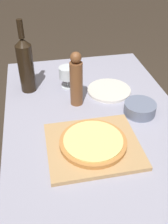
{
  "coord_description": "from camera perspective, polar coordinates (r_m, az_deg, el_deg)",
  "views": [
    {
      "loc": [
        -0.23,
        -0.86,
        1.48
      ],
      "look_at": [
        -0.06,
        0.02,
        0.8
      ],
      "focal_mm": 42.0,
      "sensor_mm": 36.0,
      "label": 1
    }
  ],
  "objects": [
    {
      "name": "small_bowl",
      "position": [
        1.23,
        12.06,
        0.79
      ],
      "size": [
        0.15,
        0.15,
        0.05
      ],
      "color": "slate",
      "rests_on": "dining_table"
    },
    {
      "name": "cutting_board",
      "position": [
        1.04,
        1.98,
        -7.31
      ],
      "size": [
        0.36,
        0.32,
        0.02
      ],
      "color": "tan",
      "rests_on": "dining_table"
    },
    {
      "name": "wine_bottle",
      "position": [
        1.35,
        -12.6,
        10.11
      ],
      "size": [
        0.08,
        0.08,
        0.37
      ],
      "color": "black",
      "rests_on": "dining_table"
    },
    {
      "name": "ground_plane",
      "position": [
        1.73,
        2.13,
        -21.97
      ],
      "size": [
        12.0,
        12.0,
        0.0
      ],
      "primitive_type": "plane",
      "color": "#382D23"
    },
    {
      "name": "dining_table",
      "position": [
        1.23,
        2.8,
        -6.32
      ],
      "size": [
        0.81,
        1.35,
        0.74
      ],
      "color": "#9393A8",
      "rests_on": "ground_plane"
    },
    {
      "name": "pizza",
      "position": [
        1.03,
        2.01,
        -6.5
      ],
      "size": [
        0.26,
        0.26,
        0.02
      ],
      "color": "#BC7A3D",
      "rests_on": "cutting_board"
    },
    {
      "name": "pepper_mill",
      "position": [
        1.22,
        -1.7,
        6.9
      ],
      "size": [
        0.06,
        0.06,
        0.27
      ],
      "color": "brown",
      "rests_on": "dining_table"
    },
    {
      "name": "wine_glass",
      "position": [
        1.37,
        -3.64,
        8.38
      ],
      "size": [
        0.09,
        0.09,
        0.12
      ],
      "color": "silver",
      "rests_on": "dining_table"
    },
    {
      "name": "dinner_plate",
      "position": [
        1.37,
        5.47,
        4.71
      ],
      "size": [
        0.23,
        0.23,
        0.01
      ],
      "color": "silver",
      "rests_on": "dining_table"
    }
  ]
}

